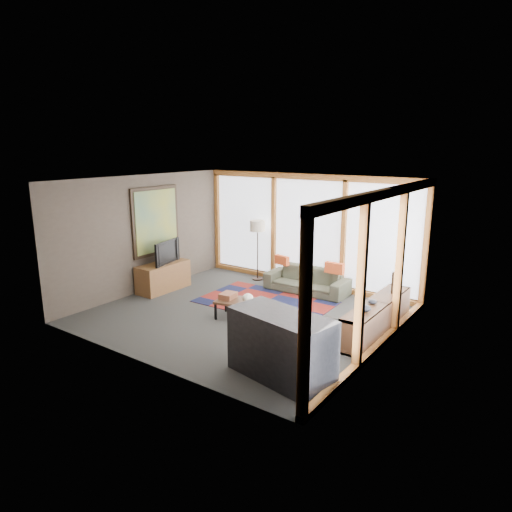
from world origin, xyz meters
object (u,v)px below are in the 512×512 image
Objects in this scene: bar_counter at (281,346)px; bookshelf at (377,317)px; floor_lamp at (258,250)px; television at (164,252)px; sofa at (307,280)px; coffee_table at (244,310)px; tv_console at (163,277)px.

bookshelf is at bearing 87.51° from bar_counter.
bar_counter is (3.07, -3.78, -0.26)m from floor_lamp.
television reaches higher than bar_counter.
floor_lamp reaches higher than bookshelf.
floor_lamp is (-1.47, 0.17, 0.46)m from sofa.
bookshelf reaches higher than sofa.
coffee_table is at bearing 150.37° from bar_counter.
floor_lamp is at bearing -46.64° from television.
bar_counter is at bearing -50.92° from floor_lamp.
television is 0.61× the size of bar_counter.
television reaches higher than tv_console.
coffee_table is 1.17× the size of television.
bar_counter is (1.60, -3.61, 0.20)m from sofa.
tv_console is (-2.58, 0.37, 0.13)m from coffee_table.
tv_console is at bearing 171.83° from coffee_table.
floor_lamp is 1.18× the size of tv_console.
television is at bearing -123.54° from floor_lamp.
bookshelf is at bearing -98.28° from television.
floor_lamp is at bearing 157.76° from bookshelf.
bar_counter is (4.34, -1.86, 0.16)m from tv_console.
floor_lamp is 1.38× the size of coffee_table.
bar_counter reaches higher than sofa.
bar_counter reaches higher than coffee_table.
television is at bearing 166.84° from bar_counter.
sofa is 2.04× the size of television.
floor_lamp is 3.92m from bookshelf.
floor_lamp reaches higher than television.
tv_console is at bearing -148.85° from sofa.
floor_lamp is 4.87m from bar_counter.
bar_counter is at bearing -23.18° from tv_console.
bookshelf reaches higher than coffee_table.
sofa is 3.27m from television.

